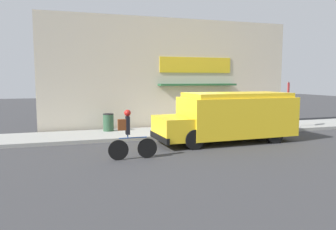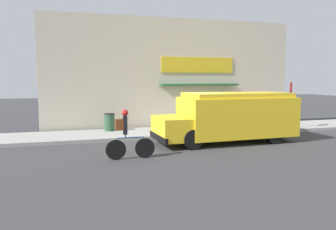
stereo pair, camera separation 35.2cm
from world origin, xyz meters
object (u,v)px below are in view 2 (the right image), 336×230
at_px(stop_sign_post, 290,97).
at_px(cyclist, 127,135).
at_px(trash_bin, 109,122).
at_px(school_bus, 230,116).

bearing_deg(stop_sign_post, cyclist, -158.35).
bearing_deg(trash_bin, cyclist, -89.92).
xyz_separation_m(school_bus, stop_sign_post, (4.22, 1.75, 0.65)).
bearing_deg(trash_bin, school_bus, -36.46).
bearing_deg(school_bus, trash_bin, 141.61).
xyz_separation_m(stop_sign_post, trash_bin, (-8.89, 1.70, -1.16)).
distance_m(school_bus, stop_sign_post, 4.61).
relative_size(school_bus, stop_sign_post, 2.52).
height_order(cyclist, trash_bin, cyclist).
distance_m(cyclist, stop_sign_post, 9.60).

